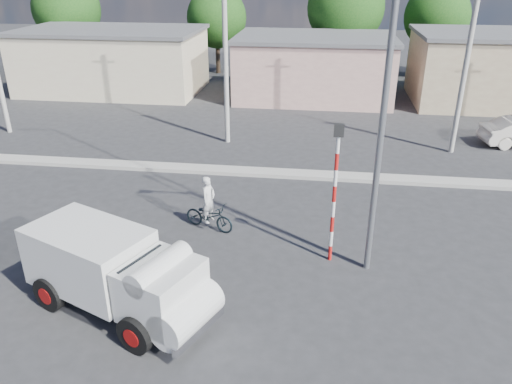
# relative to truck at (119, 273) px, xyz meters

# --- Properties ---
(ground_plane) EXTENTS (120.00, 120.00, 0.00)m
(ground_plane) POSITION_rel_truck_xyz_m (2.18, 1.76, -1.19)
(ground_plane) COLOR #2B2B2D
(ground_plane) RESTS_ON ground
(median) EXTENTS (40.00, 0.80, 0.16)m
(median) POSITION_rel_truck_xyz_m (2.18, 9.76, -1.11)
(median) COLOR #99968E
(median) RESTS_ON ground
(truck) EXTENTS (5.53, 3.79, 2.15)m
(truck) POSITION_rel_truck_xyz_m (0.00, 0.00, 0.00)
(truck) COLOR black
(truck) RESTS_ON ground
(bicycle) EXTENTS (1.96, 1.25, 0.97)m
(bicycle) POSITION_rel_truck_xyz_m (1.27, 4.69, -0.71)
(bicycle) COLOR black
(bicycle) RESTS_ON ground
(cyclist) EXTENTS (0.57, 0.69, 1.63)m
(cyclist) POSITION_rel_truck_xyz_m (1.27, 4.69, -0.38)
(cyclist) COLOR silver
(cyclist) RESTS_ON ground
(traffic_pole) EXTENTS (0.28, 0.18, 4.36)m
(traffic_pole) POSITION_rel_truck_xyz_m (5.38, 3.26, 1.40)
(traffic_pole) COLOR red
(traffic_pole) RESTS_ON ground
(streetlight) EXTENTS (2.34, 0.22, 9.00)m
(streetlight) POSITION_rel_truck_xyz_m (6.31, 2.96, 3.77)
(streetlight) COLOR slate
(streetlight) RESTS_ON ground
(building_row) EXTENTS (37.80, 7.30, 4.44)m
(building_row) POSITION_rel_truck_xyz_m (3.27, 23.76, 0.94)
(building_row) COLOR beige
(building_row) RESTS_ON ground
(tree_row) EXTENTS (34.13, 7.32, 8.10)m
(tree_row) POSITION_rel_truck_xyz_m (-0.09, 30.38, 3.63)
(tree_row) COLOR #38281E
(tree_row) RESTS_ON ground
(utility_poles) EXTENTS (35.40, 0.24, 8.00)m
(utility_poles) POSITION_rel_truck_xyz_m (5.43, 13.76, 2.87)
(utility_poles) COLOR #99968E
(utility_poles) RESTS_ON ground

